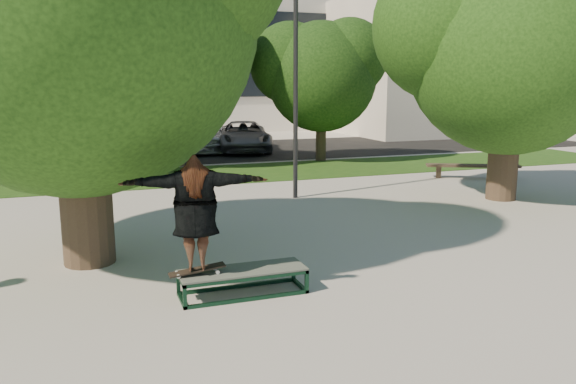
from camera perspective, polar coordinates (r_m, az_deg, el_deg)
name	(u,v)px	position (r m, az deg, el deg)	size (l,w,h in m)	color
ground	(341,254)	(10.06, 5.44, -6.30)	(120.00, 120.00, 0.00)	#A7A499
grass_strip	(249,172)	(19.12, -3.99, 1.99)	(30.00, 4.00, 0.02)	#154012
asphalt_strip	(187,152)	(25.19, -10.25, 3.99)	(40.00, 8.00, 0.01)	black
tree_right	(507,38)	(15.51, 21.35, 14.36)	(6.24, 5.33, 6.51)	#38281E
bg_tree_mid	(172,54)	(21.00, -11.75, 13.56)	(5.76, 4.92, 6.24)	#38281E
bg_tree_right	(319,70)	(21.99, 3.20, 12.27)	(5.04, 4.31, 5.43)	#38281E
lamppost	(296,77)	(14.61, 0.78, 11.64)	(0.25, 0.15, 6.11)	#2D2D30
office_building	(111,7)	(41.02, -17.50, 17.49)	(30.00, 14.12, 16.00)	beige
side_building	(453,67)	(37.84, 16.38, 12.05)	(15.00, 10.00, 8.00)	beige
grind_box	(243,282)	(8.14, -4.62, -9.07)	(1.80, 0.60, 0.38)	#103220
skater_rig	(195,213)	(7.71, -9.41, -2.10)	(2.03, 0.91, 1.68)	white
bench	(473,167)	(18.86, 18.27, 2.46)	(2.80, 1.57, 0.45)	#47382A
car_silver_a	(85,139)	(25.18, -19.93, 5.07)	(1.62, 4.04, 1.38)	silver
car_dark	(173,134)	(25.53, -11.61, 5.75)	(1.62, 4.65, 1.53)	black
car_grey	(244,136)	(25.24, -4.51, 5.65)	(2.21, 4.79, 1.33)	slate
car_silver_b	(200,134)	(25.73, -8.93, 5.81)	(2.06, 5.06, 1.47)	silver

